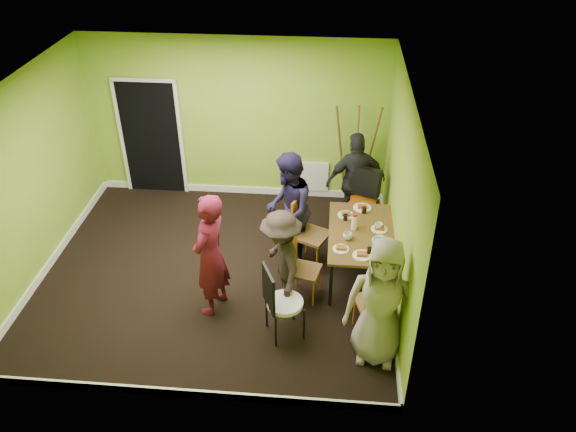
{
  "coord_description": "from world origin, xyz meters",
  "views": [
    {
      "loc": [
        1.58,
        -6.28,
        5.24
      ],
      "look_at": [
        1.04,
        0.0,
        1.04
      ],
      "focal_mm": 35.0,
      "sensor_mm": 36.0,
      "label": 1
    }
  ],
  "objects_px": {
    "orange_bottle": "(354,221)",
    "person_left_near": "(281,261)",
    "easel": "(355,157)",
    "chair_left_far": "(306,227)",
    "person_left_far": "(288,209)",
    "person_back_end": "(356,181)",
    "chair_left_near": "(300,264)",
    "person_front_end": "(381,303)",
    "thermos": "(354,222)",
    "chair_back_end": "(364,189)",
    "person_standing": "(210,255)",
    "chair_bentwood": "(279,299)",
    "blue_bottle": "(376,244)",
    "dining_table": "(361,235)",
    "chair_front_end": "(377,302)"
  },
  "relations": [
    {
      "from": "chair_bentwood",
      "to": "person_standing",
      "type": "relative_size",
      "value": 0.6
    },
    {
      "from": "thermos",
      "to": "person_left_far",
      "type": "xyz_separation_m",
      "value": [
        -0.94,
        0.25,
        0.0
      ]
    },
    {
      "from": "thermos",
      "to": "orange_bottle",
      "type": "height_order",
      "value": "thermos"
    },
    {
      "from": "chair_back_end",
      "to": "thermos",
      "type": "xyz_separation_m",
      "value": [
        -0.16,
        -1.02,
        0.07
      ]
    },
    {
      "from": "chair_back_end",
      "to": "person_left_far",
      "type": "relative_size",
      "value": 0.65
    },
    {
      "from": "chair_front_end",
      "to": "orange_bottle",
      "type": "distance_m",
      "value": 1.5
    },
    {
      "from": "person_left_far",
      "to": "person_back_end",
      "type": "height_order",
      "value": "person_left_far"
    },
    {
      "from": "dining_table",
      "to": "orange_bottle",
      "type": "height_order",
      "value": "orange_bottle"
    },
    {
      "from": "person_left_far",
      "to": "person_back_end",
      "type": "distance_m",
      "value": 1.39
    },
    {
      "from": "chair_left_far",
      "to": "person_standing",
      "type": "relative_size",
      "value": 0.62
    },
    {
      "from": "chair_back_end",
      "to": "person_left_far",
      "type": "bearing_deg",
      "value": 58.57
    },
    {
      "from": "chair_bentwood",
      "to": "person_left_far",
      "type": "bearing_deg",
      "value": 156.41
    },
    {
      "from": "chair_front_end",
      "to": "person_left_far",
      "type": "height_order",
      "value": "person_left_far"
    },
    {
      "from": "chair_front_end",
      "to": "thermos",
      "type": "relative_size",
      "value": 4.73
    },
    {
      "from": "blue_bottle",
      "to": "person_standing",
      "type": "distance_m",
      "value": 2.17
    },
    {
      "from": "blue_bottle",
      "to": "person_left_far",
      "type": "xyz_separation_m",
      "value": [
        -1.22,
        0.69,
        0.03
      ]
    },
    {
      "from": "chair_back_end",
      "to": "person_left_far",
      "type": "height_order",
      "value": "person_left_far"
    },
    {
      "from": "thermos",
      "to": "person_left_near",
      "type": "bearing_deg",
      "value": -140.18
    },
    {
      "from": "chair_back_end",
      "to": "person_standing",
      "type": "distance_m",
      "value": 2.78
    },
    {
      "from": "chair_left_near",
      "to": "person_left_far",
      "type": "height_order",
      "value": "person_left_far"
    },
    {
      "from": "orange_bottle",
      "to": "person_left_near",
      "type": "height_order",
      "value": "person_left_near"
    },
    {
      "from": "person_left_far",
      "to": "chair_front_end",
      "type": "bearing_deg",
      "value": 36.53
    },
    {
      "from": "chair_back_end",
      "to": "person_front_end",
      "type": "relative_size",
      "value": 0.66
    },
    {
      "from": "easel",
      "to": "person_back_end",
      "type": "xyz_separation_m",
      "value": [
        0.0,
        -0.61,
        -0.1
      ]
    },
    {
      "from": "chair_left_far",
      "to": "person_left_near",
      "type": "bearing_deg",
      "value": 9.05
    },
    {
      "from": "chair_left_near",
      "to": "chair_front_end",
      "type": "distance_m",
      "value": 1.24
    },
    {
      "from": "person_front_end",
      "to": "person_standing",
      "type": "bearing_deg",
      "value": 169.88
    },
    {
      "from": "chair_left_far",
      "to": "blue_bottle",
      "type": "relative_size",
      "value": 6.17
    },
    {
      "from": "chair_left_far",
      "to": "person_standing",
      "type": "xyz_separation_m",
      "value": [
        -1.16,
        -1.1,
        0.26
      ]
    },
    {
      "from": "person_standing",
      "to": "person_left_near",
      "type": "distance_m",
      "value": 0.91
    },
    {
      "from": "chair_left_far",
      "to": "chair_bentwood",
      "type": "bearing_deg",
      "value": 15.65
    },
    {
      "from": "person_front_end",
      "to": "thermos",
      "type": "bearing_deg",
      "value": 107.7
    },
    {
      "from": "person_front_end",
      "to": "chair_bentwood",
      "type": "bearing_deg",
      "value": 175.72
    },
    {
      "from": "chair_back_end",
      "to": "person_back_end",
      "type": "xyz_separation_m",
      "value": [
        -0.12,
        0.22,
        0.02
      ]
    },
    {
      "from": "chair_left_near",
      "to": "orange_bottle",
      "type": "xyz_separation_m",
      "value": [
        0.71,
        0.72,
        0.26
      ]
    },
    {
      "from": "chair_left_near",
      "to": "person_front_end",
      "type": "distance_m",
      "value": 1.47
    },
    {
      "from": "chair_left_far",
      "to": "person_left_far",
      "type": "xyz_separation_m",
      "value": [
        -0.27,
        0.07,
        0.25
      ]
    },
    {
      "from": "easel",
      "to": "blue_bottle",
      "type": "xyz_separation_m",
      "value": [
        0.25,
        -2.28,
        -0.08
      ]
    },
    {
      "from": "person_standing",
      "to": "person_left_near",
      "type": "xyz_separation_m",
      "value": [
        0.89,
        0.14,
        -0.14
      ]
    },
    {
      "from": "person_back_end",
      "to": "person_standing",
      "type": "bearing_deg",
      "value": 34.2
    },
    {
      "from": "person_left_far",
      "to": "chair_left_far",
      "type": "bearing_deg",
      "value": 73.88
    },
    {
      "from": "chair_bentwood",
      "to": "easel",
      "type": "xyz_separation_m",
      "value": [
        0.95,
        3.19,
        0.33
      ]
    },
    {
      "from": "person_left_near",
      "to": "person_back_end",
      "type": "bearing_deg",
      "value": 134.89
    },
    {
      "from": "chair_left_far",
      "to": "orange_bottle",
      "type": "height_order",
      "value": "chair_left_far"
    },
    {
      "from": "chair_left_far",
      "to": "thermos",
      "type": "distance_m",
      "value": 0.74
    },
    {
      "from": "chair_left_far",
      "to": "chair_front_end",
      "type": "relative_size",
      "value": 1.04
    },
    {
      "from": "blue_bottle",
      "to": "person_standing",
      "type": "bearing_deg",
      "value": -167.2
    },
    {
      "from": "chair_left_far",
      "to": "blue_bottle",
      "type": "xyz_separation_m",
      "value": [
        0.96,
        -0.62,
        0.23
      ]
    },
    {
      "from": "person_left_near",
      "to": "easel",
      "type": "bearing_deg",
      "value": 140.37
    },
    {
      "from": "chair_bentwood",
      "to": "person_standing",
      "type": "xyz_separation_m",
      "value": [
        -0.92,
        0.42,
        0.29
      ]
    }
  ]
}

